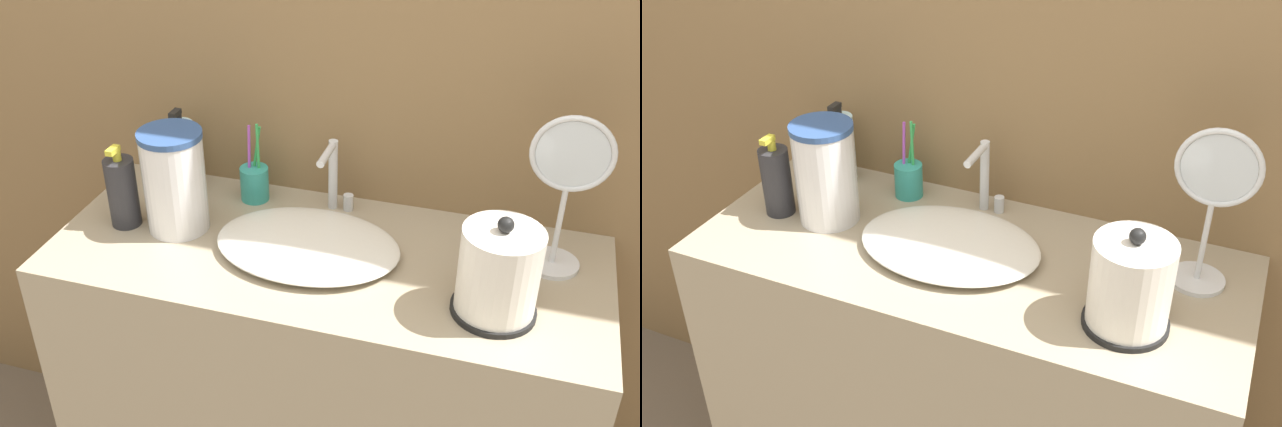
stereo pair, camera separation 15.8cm
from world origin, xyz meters
The scene contains 10 objects.
wall_back centered at (0.00, 0.52, 1.30)m, with size 6.00×0.04×2.60m.
vanity_counter centered at (0.00, 0.25, 0.45)m, with size 1.21×0.50×0.89m.
sink_basin centered at (-0.04, 0.25, 0.91)m, with size 0.41×0.30×0.04m.
faucet centered at (-0.03, 0.43, 0.99)m, with size 0.06×0.12×0.18m.
electric_kettle centered at (0.37, 0.16, 0.98)m, with size 0.17×0.17×0.22m.
toothbrush_cup centered at (-0.23, 0.43, 0.94)m, with size 0.07×0.07×0.20m.
lotion_bottle centered at (-0.47, 0.24, 0.98)m, with size 0.07×0.07×0.20m.
shampoo_bottle centered at (-0.43, 0.44, 0.98)m, with size 0.07×0.07×0.21m.
vanity_mirror centered at (0.47, 0.35, 1.09)m, with size 0.17×0.12×0.35m.
water_pitcher centered at (-0.35, 0.26, 1.01)m, with size 0.14×0.14×0.24m.
Camera 1 is at (0.38, -1.04, 1.82)m, focal length 42.00 mm.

